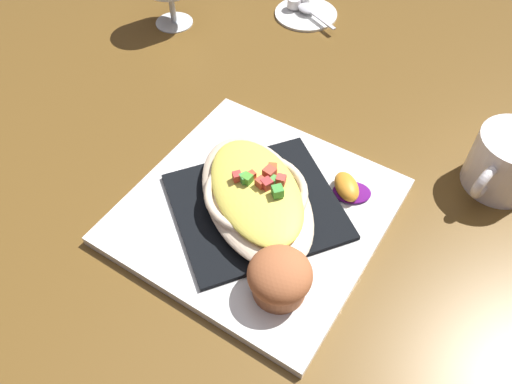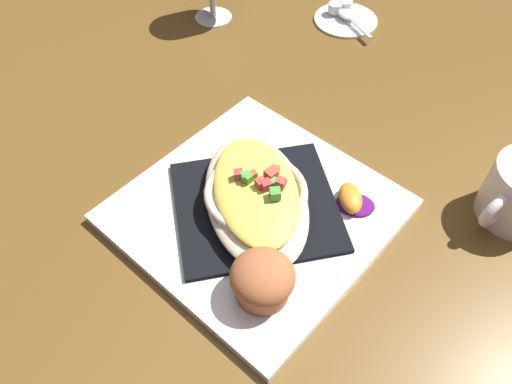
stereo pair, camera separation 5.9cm
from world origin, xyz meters
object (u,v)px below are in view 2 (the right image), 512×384
object	(u,v)px
muffin	(262,279)
gratin_dish	(256,194)
creamer_saucer	(346,19)
creamer_cup_0	(346,5)
spoon	(348,15)
square_plate	(256,211)
creamer_cup_1	(335,8)
orange_garnish	(352,200)

from	to	relation	value
muffin	gratin_dish	bearing A→B (deg)	31.42
gratin_dish	creamer_saucer	size ratio (longest dim) A/B	2.10
creamer_cup_0	spoon	bearing A→B (deg)	-149.42
gratin_dish	creamer_cup_0	xyz separation A→B (m)	(0.48, 0.07, -0.02)
spoon	square_plate	bearing A→B (deg)	-172.65
creamer_cup_1	muffin	bearing A→B (deg)	-165.28
muffin	creamer_saucer	xyz separation A→B (m)	(0.55, 0.12, -0.04)
muffin	creamer_cup_0	bearing A→B (deg)	13.04
square_plate	muffin	world-z (taller)	muffin
square_plate	creamer_cup_1	size ratio (longest dim) A/B	12.27
muffin	creamer_cup_0	xyz separation A→B (m)	(0.57, 0.13, -0.02)
spoon	creamer_cup_0	size ratio (longest dim) A/B	3.68
square_plate	spoon	xyz separation A→B (m)	(0.45, 0.06, 0.01)
gratin_dish	creamer_cup_0	bearing A→B (deg)	8.73
gratin_dish	spoon	xyz separation A→B (m)	(0.45, 0.06, -0.03)
square_plate	creamer_cup_1	distance (m)	0.47
orange_garnish	creamer_cup_0	size ratio (longest dim) A/B	2.50
gratin_dish	creamer_saucer	distance (m)	0.46
orange_garnish	creamer_saucer	bearing A→B (deg)	22.32
creamer_saucer	creamer_cup_1	distance (m)	0.03
square_plate	orange_garnish	size ratio (longest dim) A/B	4.91
square_plate	muffin	xyz separation A→B (m)	(-0.10, -0.06, 0.03)
square_plate	creamer_saucer	xyz separation A→B (m)	(0.45, 0.06, -0.00)
muffin	creamer_saucer	distance (m)	0.57
square_plate	creamer_cup_0	bearing A→B (deg)	8.72
muffin	orange_garnish	xyz separation A→B (m)	(0.16, -0.04, -0.02)
creamer_saucer	creamer_cup_1	size ratio (longest dim) A/B	4.67
creamer_cup_0	orange_garnish	bearing A→B (deg)	-157.43
creamer_saucer	square_plate	bearing A→B (deg)	-172.26
creamer_saucer	spoon	distance (m)	0.01
muffin	creamer_saucer	size ratio (longest dim) A/B	0.61
gratin_dish	orange_garnish	bearing A→B (deg)	-59.16
muffin	creamer_cup_0	distance (m)	0.59
square_plate	spoon	bearing A→B (deg)	7.35
square_plate	creamer_saucer	distance (m)	0.46
orange_garnish	spoon	size ratio (longest dim) A/B	0.68
creamer_cup_1	square_plate	bearing A→B (deg)	-169.34
muffin	creamer_cup_0	size ratio (longest dim) A/B	2.86
muffin	creamer_cup_1	xyz separation A→B (m)	(0.56, 0.15, -0.02)
muffin	spoon	world-z (taller)	muffin
orange_garnish	creamer_saucer	xyz separation A→B (m)	(0.39, 0.16, -0.02)
creamer_saucer	spoon	bearing A→B (deg)	-127.43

